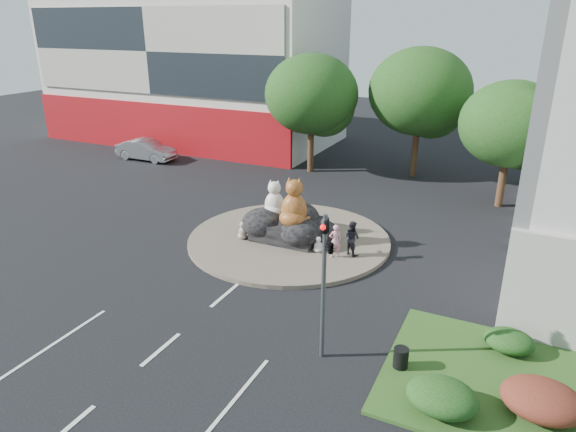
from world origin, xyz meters
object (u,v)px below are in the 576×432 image
cat_white (274,198)px  kitten_calico (243,230)px  kitten_white (318,244)px  pedestrian_pink (335,241)px  parked_car (146,150)px  cat_tabby (294,202)px  pedestrian_dark (352,238)px  litter_bin (401,358)px

cat_white → kitten_calico: size_ratio=2.08×
kitten_calico → kitten_white: 3.96m
pedestrian_pink → parked_car: 22.36m
cat_white → kitten_calico: 2.22m
cat_white → pedestrian_pink: (3.76, -1.34, -1.06)m
cat_tabby → pedestrian_dark: (2.96, -0.08, -1.28)m
cat_white → cat_tabby: (1.39, -0.67, 0.25)m
cat_tabby → parked_car: bearing=140.6°
cat_tabby → pedestrian_dark: size_ratio=1.47×
kitten_calico → parked_car: parked_car is taller
kitten_calico → parked_car: bearing=-173.2°
pedestrian_pink → litter_bin: pedestrian_pink is taller
kitten_white → pedestrian_pink: pedestrian_pink is taller
kitten_calico → kitten_white: size_ratio=1.18×
litter_bin → kitten_calico: bearing=145.7°
litter_bin → pedestrian_pink: bearing=125.7°
litter_bin → parked_car: bearing=145.1°
cat_white → pedestrian_pink: cat_white is taller
pedestrian_dark → parked_car: (-20.31, 9.96, -0.21)m
cat_tabby → kitten_calico: cat_tabby is taller
cat_tabby → pedestrian_pink: 2.79m
cat_tabby → kitten_calico: (-2.48, -0.67, -1.64)m
kitten_white → pedestrian_dark: bearing=7.1°
kitten_calico → litter_bin: size_ratio=1.37×
cat_white → parked_car: size_ratio=0.39×
kitten_white → parked_car: parked_car is taller
cat_white → pedestrian_dark: (4.35, -0.75, -1.04)m
cat_white → kitten_calico: cat_white is taller
cat_tabby → parked_car: cat_tabby is taller
cat_tabby → kitten_white: (1.47, -0.48, -1.71)m
kitten_white → pedestrian_pink: bearing=-20.0°
pedestrian_dark → litter_bin: bearing=142.5°
kitten_white → parked_car: size_ratio=0.16×
cat_white → litter_bin: size_ratio=2.85×
cat_tabby → pedestrian_pink: bearing=-25.7°
cat_white → litter_bin: cat_white is taller
cat_tabby → parked_car: 20.02m
pedestrian_dark → litter_bin: pedestrian_dark is taller
pedestrian_pink → parked_car: size_ratio=0.32×
kitten_calico → parked_car: (-14.87, 10.54, 0.14)m
cat_tabby → pedestrian_pink: (2.37, -0.68, -1.31)m
kitten_calico → cat_white: bearing=93.0°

